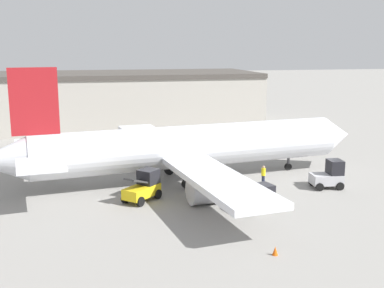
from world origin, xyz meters
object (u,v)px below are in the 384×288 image
Objects in this scene: baggage_tug at (257,199)px; safety_cone_near at (275,251)px; pushback_tug at (329,175)px; airplane at (183,148)px; belt_loader_truck at (144,187)px; ground_crew_worker at (263,175)px.

baggage_tug is 8.28m from safety_cone_near.
pushback_tug reaches higher than baggage_tug.
airplane reaches higher than belt_loader_truck.
belt_loader_truck reaches higher than baggage_tug.
ground_crew_worker is 11.48m from belt_loader_truck.
airplane is 11.44× the size of baggage_tug.
ground_crew_worker is 7.19m from baggage_tug.
belt_loader_truck reaches higher than ground_crew_worker.
pushback_tug is at bearing 13.00° from baggage_tug.
airplane reaches higher than pushback_tug.
ground_crew_worker is 0.51× the size of belt_loader_truck.
belt_loader_truck is 6.40× the size of safety_cone_near.
ground_crew_worker is 3.27× the size of safety_cone_near.
pushback_tug is at bearing 50.10° from safety_cone_near.
safety_cone_near is at bearing -116.98° from baggage_tug.
airplane is 12.93× the size of pushback_tug.
airplane is at bearing 96.58° from safety_cone_near.
ground_crew_worker is at bearing 51.15° from baggage_tug.
safety_cone_near is at bearing -90.89° from airplane.
airplane is at bearing 163.00° from pushback_tug.
baggage_tug is at bearing -130.02° from ground_crew_worker.
baggage_tug is at bearing 76.93° from safety_cone_near.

